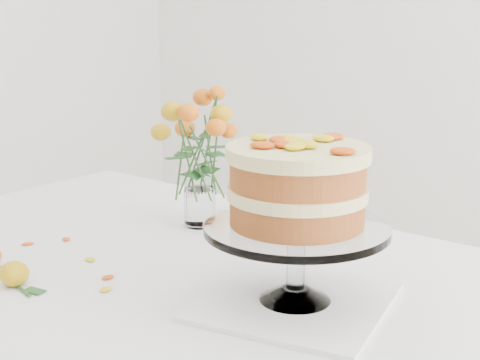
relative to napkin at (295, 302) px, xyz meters
The scene contains 11 objects.
table 0.33m from the napkin, behind, with size 1.43×0.93×0.76m.
napkin is the anchor object (origin of this frame).
cake_stand 0.19m from the napkin, behind, with size 0.31×0.31×0.28m.
rose_vase 0.52m from the napkin, 151.18° to the left, with size 0.27×0.27×0.36m.
loose_rose_near 0.51m from the napkin, 151.28° to the right, with size 0.10×0.05×0.05m.
stray_petal_a 0.45m from the napkin, 169.83° to the right, with size 0.03×0.02×0.00m, color yellow.
stray_petal_b 0.36m from the napkin, 160.70° to the right, with size 0.03×0.02×0.00m, color yellow.
stray_petal_c 0.34m from the napkin, 152.04° to the right, with size 0.03×0.02×0.00m, color yellow.
stray_petal_d 0.58m from the napkin, behind, with size 0.03×0.02×0.00m, color yellow.
stray_petal_e 0.63m from the napkin, behind, with size 0.03×0.02×0.00m, color yellow.
stray_petal_f 0.06m from the napkin, 108.04° to the right, with size 0.03×0.02×0.00m, color yellow.
Camera 1 is at (0.89, -0.90, 1.23)m, focal length 50.00 mm.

